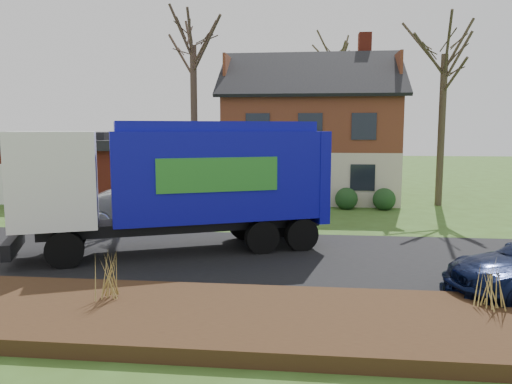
# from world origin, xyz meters

# --- Properties ---
(ground) EXTENTS (120.00, 120.00, 0.00)m
(ground) POSITION_xyz_m (0.00, 0.00, 0.00)
(ground) COLOR #36511B
(ground) RESTS_ON ground
(road) EXTENTS (80.00, 7.00, 0.02)m
(road) POSITION_xyz_m (0.00, 0.00, 0.01)
(road) COLOR black
(road) RESTS_ON ground
(mulch_verge) EXTENTS (80.00, 3.50, 0.30)m
(mulch_verge) POSITION_xyz_m (0.00, -5.30, 0.15)
(mulch_verge) COLOR #321C10
(mulch_verge) RESTS_ON ground
(main_house) EXTENTS (12.95, 8.95, 9.26)m
(main_house) POSITION_xyz_m (1.49, 13.91, 4.03)
(main_house) COLOR beige
(main_house) RESTS_ON ground
(ranch_house) EXTENTS (9.80, 8.20, 3.70)m
(ranch_house) POSITION_xyz_m (-12.00, 13.00, 1.81)
(ranch_house) COLOR maroon
(ranch_house) RESTS_ON ground
(garbage_truck) EXTENTS (9.81, 6.10, 4.10)m
(garbage_truck) POSITION_xyz_m (-1.93, 0.61, 2.36)
(garbage_truck) COLOR black
(garbage_truck) RESTS_ON ground
(silver_sedan) EXTENTS (4.79, 2.72, 1.49)m
(silver_sedan) POSITION_xyz_m (-4.84, 4.57, 0.75)
(silver_sedan) COLOR #B0B4B8
(silver_sedan) RESTS_ON ground
(tree_front_west) EXTENTS (3.64, 3.64, 10.82)m
(tree_front_west) POSITION_xyz_m (-3.54, 9.06, 8.92)
(tree_front_west) COLOR #3F2F26
(tree_front_west) RESTS_ON ground
(tree_front_east) EXTENTS (3.88, 3.88, 10.78)m
(tree_front_east) POSITION_xyz_m (8.55, 11.44, 8.76)
(tree_front_east) COLOR #413627
(tree_front_east) RESTS_ON ground
(tree_back) EXTENTS (3.58, 3.58, 11.34)m
(tree_back) POSITION_xyz_m (3.82, 20.60, 9.45)
(tree_back) COLOR #473C2A
(tree_back) RESTS_ON ground
(grass_clump_mid) EXTENTS (0.39, 0.32, 1.09)m
(grass_clump_mid) POSITION_xyz_m (-2.12, -4.88, 0.85)
(grass_clump_mid) COLOR #9B8444
(grass_clump_mid) RESTS_ON mulch_verge
(grass_clump_east) EXTENTS (0.37, 0.31, 0.93)m
(grass_clump_east) POSITION_xyz_m (5.68, -4.55, 0.77)
(grass_clump_east) COLOR tan
(grass_clump_east) RESTS_ON mulch_verge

